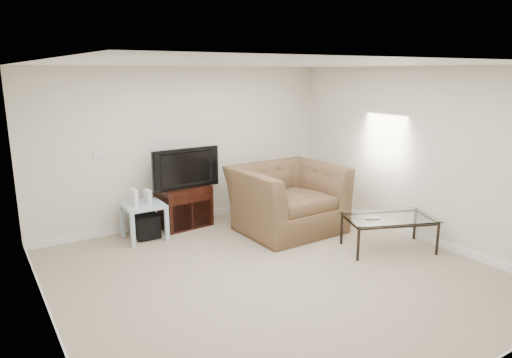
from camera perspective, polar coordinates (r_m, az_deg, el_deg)
floor at (r=5.70m, az=2.32°, el=-11.85°), size 5.00×5.00×0.00m
ceiling at (r=5.16m, az=2.59°, el=14.15°), size 5.00×5.00×0.00m
wall_back at (r=7.44m, az=-8.70°, el=4.09°), size 5.00×0.02×2.50m
wall_left at (r=4.41m, az=-25.29°, el=-3.45°), size 0.02×5.00×2.50m
wall_right at (r=7.01m, az=19.45°, el=2.91°), size 0.02×5.00×2.50m
plate_back at (r=6.99m, az=-19.19°, el=2.91°), size 0.12×0.02×0.12m
plate_right_switch at (r=8.07m, az=10.45°, el=4.73°), size 0.02×0.09×0.13m
plate_right_outlet at (r=8.05m, az=11.62°, el=-2.26°), size 0.02×0.08×0.12m
tv_stand at (r=7.38m, az=-9.04°, el=-3.37°), size 0.83×0.62×0.65m
dvd_player at (r=7.28m, az=-8.93°, el=-1.81°), size 0.45×0.33×0.06m
television at (r=7.19m, az=-9.09°, el=1.46°), size 1.02×0.22×0.63m
side_table at (r=6.94m, az=-13.79°, el=-5.17°), size 0.57×0.57×0.54m
subwoofer at (r=7.00m, az=-13.55°, el=-5.68°), size 0.35×0.35×0.34m
game_console at (r=6.77m, az=-14.99°, el=-2.24°), size 0.06×0.18×0.25m
game_case at (r=6.84m, az=-13.37°, el=-2.15°), size 0.07×0.16×0.21m
recliner at (r=7.03m, az=3.94°, el=-1.10°), size 1.57×1.04×1.35m
coffee_table at (r=6.63m, az=16.21°, el=-6.50°), size 1.39×1.10×0.48m
remote at (r=6.38m, az=14.34°, el=-4.77°), size 0.19×0.14×0.02m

